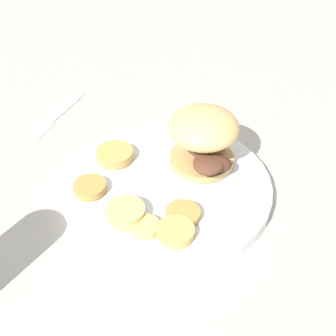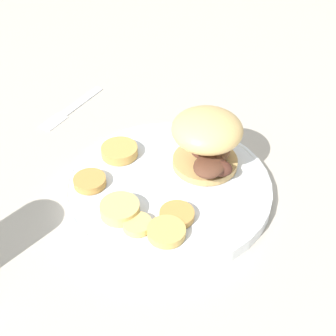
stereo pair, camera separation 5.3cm
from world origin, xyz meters
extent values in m
plane|color=#B2A899|center=(0.00, 0.00, 0.00)|extent=(4.00, 4.00, 0.00)
cylinder|color=white|center=(0.00, 0.00, 0.01)|extent=(0.28, 0.28, 0.02)
torus|color=white|center=(0.00, 0.00, 0.02)|extent=(0.28, 0.28, 0.01)
cylinder|color=tan|center=(-0.01, -0.06, 0.03)|extent=(0.09, 0.09, 0.01)
ellipsoid|color=#4C281E|center=(-0.01, -0.06, 0.04)|extent=(0.05, 0.05, 0.01)
ellipsoid|color=brown|center=(-0.02, -0.08, 0.04)|extent=(0.06, 0.06, 0.02)
ellipsoid|color=#563323|center=(-0.04, -0.04, 0.05)|extent=(0.06, 0.06, 0.02)
ellipsoid|color=#563323|center=(-0.03, -0.06, 0.05)|extent=(0.03, 0.02, 0.02)
ellipsoid|color=#4C281E|center=(-0.05, -0.05, 0.04)|extent=(0.04, 0.04, 0.02)
ellipsoid|color=#DBB26B|center=(-0.01, -0.06, 0.08)|extent=(0.10, 0.10, 0.05)
cylinder|color=#BC8942|center=(-0.06, 0.04, 0.02)|extent=(0.04, 0.04, 0.01)
cylinder|color=#DBB766|center=(-0.03, 0.08, 0.02)|extent=(0.04, 0.04, 0.01)
cylinder|color=tan|center=(-0.07, 0.07, 0.03)|extent=(0.05, 0.05, 0.01)
cylinder|color=#BC8942|center=(0.07, 0.08, 0.03)|extent=(0.04, 0.04, 0.01)
cylinder|color=tan|center=(0.09, 0.01, 0.03)|extent=(0.05, 0.05, 0.01)
cylinder|color=#DBB766|center=(0.00, 0.08, 0.03)|extent=(0.05, 0.05, 0.02)
cube|color=silver|center=(0.27, -0.05, 0.00)|extent=(0.04, 0.10, 0.00)
cube|color=silver|center=(0.25, 0.02, 0.00)|extent=(0.03, 0.05, 0.00)
camera|label=1|loc=(-0.30, 0.36, 0.45)|focal=50.00mm
camera|label=2|loc=(-0.34, 0.33, 0.45)|focal=50.00mm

